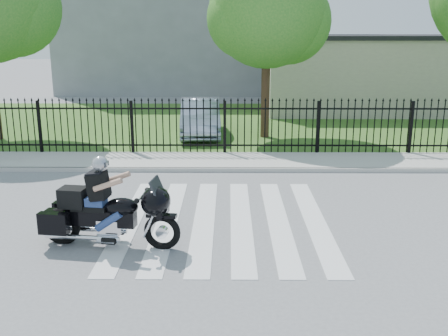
{
  "coord_description": "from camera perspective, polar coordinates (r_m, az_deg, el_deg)",
  "views": [
    {
      "loc": [
        0.13,
        -10.66,
        4.06
      ],
      "look_at": [
        0.02,
        0.71,
        1.0
      ],
      "focal_mm": 42.0,
      "sensor_mm": 36.0,
      "label": 1
    }
  ],
  "objects": [
    {
      "name": "building_low",
      "position": [
        27.63,
        15.15,
        9.74
      ],
      "size": [
        10.0,
        6.0,
        3.5
      ],
      "primitive_type": "cube",
      "color": "#BEB69E",
      "rests_on": "ground"
    },
    {
      "name": "sidewalk",
      "position": [
        16.16,
        0.05,
        0.73
      ],
      "size": [
        40.0,
        2.0,
        0.12
      ],
      "primitive_type": "cube",
      "color": "#ADAAA3",
      "rests_on": "ground"
    },
    {
      "name": "building_low_roof",
      "position": [
        27.53,
        15.41,
        13.57
      ],
      "size": [
        10.2,
        6.2,
        0.2
      ],
      "primitive_type": "cube",
      "color": "black",
      "rests_on": "building_low"
    },
    {
      "name": "curb",
      "position": [
        15.19,
        0.02,
        -0.21
      ],
      "size": [
        40.0,
        0.12,
        0.12
      ],
      "primitive_type": "cube",
      "color": "#ADAAA3",
      "rests_on": "ground"
    },
    {
      "name": "grass_strip",
      "position": [
        23.02,
        0.19,
        4.92
      ],
      "size": [
        40.0,
        12.0,
        0.02
      ],
      "primitive_type": "cube",
      "color": "#375E20",
      "rests_on": "ground"
    },
    {
      "name": "parked_car",
      "position": [
        20.21,
        -2.59,
        5.5
      ],
      "size": [
        1.69,
        4.26,
        1.38
      ],
      "primitive_type": "imported",
      "rotation": [
        0.0,
        0.0,
        0.06
      ],
      "color": "#96A3BD",
      "rests_on": "grass_strip"
    },
    {
      "name": "motorcycle_rider",
      "position": [
        10.16,
        -12.75,
        -4.38
      ],
      "size": [
        2.73,
        1.11,
        1.81
      ],
      "rotation": [
        0.0,
        0.0,
        -0.14
      ],
      "color": "black",
      "rests_on": "ground"
    },
    {
      "name": "tree_mid",
      "position": [
        19.71,
        4.71,
        16.77
      ],
      "size": [
        4.2,
        4.2,
        6.78
      ],
      "color": "#382316",
      "rests_on": "ground"
    },
    {
      "name": "ground",
      "position": [
        11.4,
        -0.15,
        -5.79
      ],
      "size": [
        120.0,
        120.0,
        0.0
      ],
      "primitive_type": "plane",
      "color": "slate",
      "rests_on": "ground"
    },
    {
      "name": "crosswalk",
      "position": [
        11.4,
        -0.15,
        -5.76
      ],
      "size": [
        5.0,
        5.5,
        0.01
      ],
      "primitive_type": null,
      "color": "silver",
      "rests_on": "ground"
    },
    {
      "name": "iron_fence",
      "position": [
        16.95,
        0.08,
        4.32
      ],
      "size": [
        26.0,
        0.04,
        1.8
      ],
      "color": "black",
      "rests_on": "ground"
    }
  ]
}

